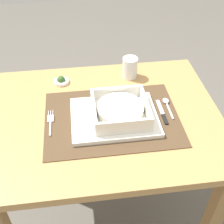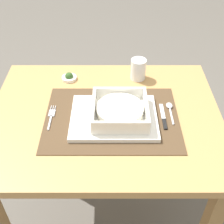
% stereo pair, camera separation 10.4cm
% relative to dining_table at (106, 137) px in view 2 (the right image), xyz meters
% --- Properties ---
extents(ground_plane, '(6.00, 6.00, 0.00)m').
position_rel_dining_table_xyz_m(ground_plane, '(0.00, 0.00, -0.59)').
color(ground_plane, '#59544C').
extents(dining_table, '(0.84, 0.66, 0.71)m').
position_rel_dining_table_xyz_m(dining_table, '(0.00, 0.00, 0.00)').
color(dining_table, '#B2844C').
rests_on(dining_table, ground).
extents(placemat, '(0.47, 0.35, 0.00)m').
position_rel_dining_table_xyz_m(placemat, '(0.02, -0.02, 0.12)').
color(placemat, '#4C3823').
rests_on(placemat, dining_table).
extents(serving_plate, '(0.30, 0.23, 0.02)m').
position_rel_dining_table_xyz_m(serving_plate, '(0.03, -0.03, 0.13)').
color(serving_plate, white).
rests_on(serving_plate, placemat).
extents(porridge_bowl, '(0.19, 0.19, 0.05)m').
position_rel_dining_table_xyz_m(porridge_bowl, '(0.05, -0.03, 0.16)').
color(porridge_bowl, white).
rests_on(porridge_bowl, serving_plate).
extents(fork, '(0.02, 0.13, 0.00)m').
position_rel_dining_table_xyz_m(fork, '(-0.19, -0.01, 0.12)').
color(fork, silver).
rests_on(fork, placemat).
extents(spoon, '(0.02, 0.12, 0.01)m').
position_rel_dining_table_xyz_m(spoon, '(0.24, 0.03, 0.13)').
color(spoon, silver).
rests_on(spoon, placemat).
extents(butter_knife, '(0.01, 0.13, 0.01)m').
position_rel_dining_table_xyz_m(butter_knife, '(0.21, -0.03, 0.12)').
color(butter_knife, black).
rests_on(butter_knife, placemat).
extents(drinking_glass, '(0.06, 0.06, 0.09)m').
position_rel_dining_table_xyz_m(drinking_glass, '(0.13, 0.23, 0.16)').
color(drinking_glass, white).
rests_on(drinking_glass, dining_table).
extents(condiment_saucer, '(0.06, 0.06, 0.03)m').
position_rel_dining_table_xyz_m(condiment_saucer, '(-0.15, 0.22, 0.13)').
color(condiment_saucer, white).
rests_on(condiment_saucer, dining_table).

